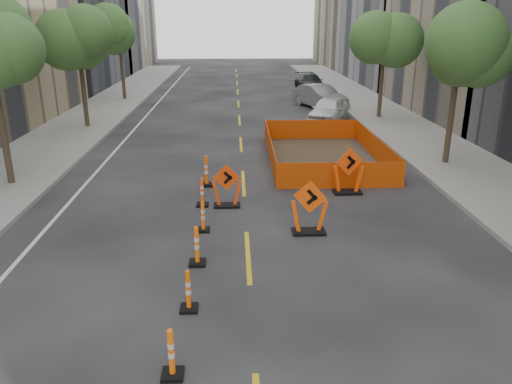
{
  "coord_description": "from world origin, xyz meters",
  "views": [
    {
      "loc": [
        -0.3,
        -7.53,
        5.77
      ],
      "look_at": [
        0.28,
        5.82,
        1.1
      ],
      "focal_mm": 35.0,
      "sensor_mm": 36.0,
      "label": 1
    }
  ],
  "objects_px": {
    "channelizer_5": "(203,216)",
    "parked_car_mid": "(320,96)",
    "parked_car_far": "(310,82)",
    "channelizer_2": "(171,353)",
    "channelizer_6": "(202,192)",
    "channelizer_7": "(206,171)",
    "parked_car_near": "(328,110)",
    "chevron_sign_right": "(349,171)",
    "channelizer_3": "(188,290)",
    "channelizer_4": "(197,245)",
    "chevron_sign_left": "(227,186)",
    "chevron_sign_center": "(310,207)"
  },
  "relations": [
    {
      "from": "chevron_sign_center",
      "to": "chevron_sign_right",
      "type": "relative_size",
      "value": 0.96
    },
    {
      "from": "channelizer_6",
      "to": "chevron_sign_right",
      "type": "distance_m",
      "value": 5.09
    },
    {
      "from": "chevron_sign_center",
      "to": "parked_car_mid",
      "type": "relative_size",
      "value": 0.34
    },
    {
      "from": "chevron_sign_right",
      "to": "parked_car_mid",
      "type": "bearing_deg",
      "value": 65.91
    },
    {
      "from": "chevron_sign_right",
      "to": "parked_car_far",
      "type": "bearing_deg",
      "value": 66.64
    },
    {
      "from": "channelizer_3",
      "to": "parked_car_near",
      "type": "xyz_separation_m",
      "value": [
        6.47,
        19.56,
        0.26
      ]
    },
    {
      "from": "parked_car_near",
      "to": "channelizer_2",
      "type": "bearing_deg",
      "value": -83.19
    },
    {
      "from": "channelizer_3",
      "to": "channelizer_6",
      "type": "xyz_separation_m",
      "value": [
        -0.07,
        6.13,
        0.02
      ]
    },
    {
      "from": "channelizer_7",
      "to": "parked_car_mid",
      "type": "relative_size",
      "value": 0.24
    },
    {
      "from": "channelizer_4",
      "to": "channelizer_5",
      "type": "relative_size",
      "value": 1.13
    },
    {
      "from": "parked_car_near",
      "to": "chevron_sign_right",
      "type": "bearing_deg",
      "value": -73.46
    },
    {
      "from": "channelizer_4",
      "to": "chevron_sign_right",
      "type": "xyz_separation_m",
      "value": [
        4.86,
        5.11,
        0.3
      ]
    },
    {
      "from": "parked_car_near",
      "to": "parked_car_far",
      "type": "distance_m",
      "value": 13.62
    },
    {
      "from": "parked_car_near",
      "to": "parked_car_far",
      "type": "bearing_deg",
      "value": 109.9
    },
    {
      "from": "parked_car_far",
      "to": "parked_car_near",
      "type": "bearing_deg",
      "value": -98.69
    },
    {
      "from": "channelizer_5",
      "to": "parked_car_mid",
      "type": "xyz_separation_m",
      "value": [
        6.72,
        20.53,
        0.31
      ]
    },
    {
      "from": "channelizer_2",
      "to": "channelizer_4",
      "type": "distance_m",
      "value": 4.09
    },
    {
      "from": "parked_car_near",
      "to": "chevron_sign_left",
      "type": "bearing_deg",
      "value": -89.28
    },
    {
      "from": "channelizer_5",
      "to": "chevron_sign_left",
      "type": "bearing_deg",
      "value": 71.48
    },
    {
      "from": "chevron_sign_center",
      "to": "channelizer_5",
      "type": "bearing_deg",
      "value": -162.95
    },
    {
      "from": "channelizer_4",
      "to": "chevron_sign_right",
      "type": "bearing_deg",
      "value": 46.42
    },
    {
      "from": "channelizer_2",
      "to": "channelizer_3",
      "type": "height_order",
      "value": "channelizer_2"
    },
    {
      "from": "channelizer_2",
      "to": "channelizer_4",
      "type": "bearing_deg",
      "value": 87.92
    },
    {
      "from": "channelizer_4",
      "to": "chevron_sign_left",
      "type": "relative_size",
      "value": 0.72
    },
    {
      "from": "channelizer_6",
      "to": "parked_car_mid",
      "type": "xyz_separation_m",
      "value": [
        6.86,
        18.49,
        0.28
      ]
    },
    {
      "from": "chevron_sign_right",
      "to": "parked_car_near",
      "type": "xyz_separation_m",
      "value": [
        1.57,
        12.41,
        -0.09
      ]
    },
    {
      "from": "channelizer_5",
      "to": "parked_car_mid",
      "type": "height_order",
      "value": "parked_car_mid"
    },
    {
      "from": "channelizer_7",
      "to": "chevron_sign_center",
      "type": "relative_size",
      "value": 0.72
    },
    {
      "from": "channelizer_5",
      "to": "chevron_sign_right",
      "type": "distance_m",
      "value": 5.73
    },
    {
      "from": "parked_car_mid",
      "to": "parked_car_far",
      "type": "distance_m",
      "value": 8.55
    },
    {
      "from": "channelizer_3",
      "to": "channelizer_5",
      "type": "distance_m",
      "value": 4.09
    },
    {
      "from": "channelizer_7",
      "to": "parked_car_near",
      "type": "xyz_separation_m",
      "value": [
        6.5,
        11.38,
        0.16
      ]
    },
    {
      "from": "channelizer_5",
      "to": "parked_car_near",
      "type": "relative_size",
      "value": 0.21
    },
    {
      "from": "channelizer_7",
      "to": "chevron_sign_center",
      "type": "height_order",
      "value": "chevron_sign_center"
    },
    {
      "from": "chevron_sign_left",
      "to": "channelizer_2",
      "type": "bearing_deg",
      "value": -98.83
    },
    {
      "from": "channelizer_5",
      "to": "chevron_sign_center",
      "type": "bearing_deg",
      "value": -4.99
    },
    {
      "from": "channelizer_7",
      "to": "chevron_sign_center",
      "type": "bearing_deg",
      "value": -54.52
    },
    {
      "from": "chevron_sign_left",
      "to": "parked_car_mid",
      "type": "relative_size",
      "value": 0.31
    },
    {
      "from": "chevron_sign_left",
      "to": "chevron_sign_right",
      "type": "bearing_deg",
      "value": 11.94
    },
    {
      "from": "channelizer_2",
      "to": "channelizer_7",
      "type": "distance_m",
      "value": 10.23
    },
    {
      "from": "channelizer_5",
      "to": "channelizer_6",
      "type": "bearing_deg",
      "value": 94.01
    },
    {
      "from": "chevron_sign_right",
      "to": "parked_car_near",
      "type": "distance_m",
      "value": 12.51
    },
    {
      "from": "chevron_sign_right",
      "to": "parked_car_mid",
      "type": "height_order",
      "value": "chevron_sign_right"
    },
    {
      "from": "chevron_sign_right",
      "to": "parked_car_mid",
      "type": "xyz_separation_m",
      "value": [
        1.89,
        17.47,
        -0.05
      ]
    },
    {
      "from": "chevron_sign_center",
      "to": "channelizer_4",
      "type": "bearing_deg",
      "value": -127.45
    },
    {
      "from": "channelizer_3",
      "to": "chevron_sign_right",
      "type": "height_order",
      "value": "chevron_sign_right"
    },
    {
      "from": "channelizer_6",
      "to": "parked_car_far",
      "type": "height_order",
      "value": "parked_car_far"
    },
    {
      "from": "parked_car_far",
      "to": "channelizer_2",
      "type": "bearing_deg",
      "value": -106.87
    },
    {
      "from": "channelizer_7",
      "to": "parked_car_far",
      "type": "xyz_separation_m",
      "value": [
        7.41,
        24.97,
        0.11
      ]
    },
    {
      "from": "channelizer_5",
      "to": "parked_car_near",
      "type": "height_order",
      "value": "parked_car_near"
    }
  ]
}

